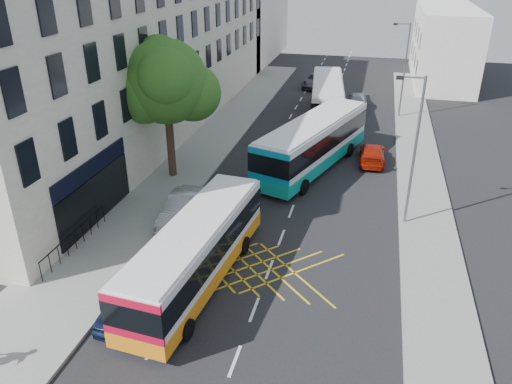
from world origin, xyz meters
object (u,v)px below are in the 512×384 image
Objects in this scene: lamp_near at (414,145)px; red_hatchback at (372,153)px; bus_near at (196,252)px; distant_car_silver at (358,100)px; lamp_far at (404,66)px; parked_car_silver at (183,209)px; street_tree at (165,83)px; distant_car_grey at (316,81)px; bus_far at (327,97)px; parked_car_blue at (130,299)px; bus_mid at (313,143)px.

red_hatchback is at bearing 102.53° from lamp_near.
distant_car_silver is (5.49, 29.91, -0.82)m from bus_near.
lamp_far is (0.00, 20.00, 0.00)m from lamp_near.
parked_car_silver is (-11.80, -2.56, -3.84)m from lamp_near.
street_tree is at bearing 22.83° from red_hatchback.
distant_car_silver is (-3.70, 22.26, -3.86)m from lamp_near.
parked_car_silver is 1.08× the size of red_hatchback.
parked_car_silver reaches higher than distant_car_grey.
parked_car_silver is (-5.49, -21.51, -0.93)m from bus_far.
bus_near reaches higher than parked_car_blue.
bus_near is (-9.18, -7.65, -3.04)m from lamp_near.
bus_near is 5.78m from parked_car_silver.
bus_far is 11.20m from red_hatchback.
parked_car_silver is at bearing -117.61° from lamp_far.
lamp_far is at bearing 68.41° from parked_car_blue.
bus_far is at bearing 79.20° from parked_car_blue.
bus_near is at bearing 77.90° from distant_car_silver.
parked_car_blue is (-11.10, -30.37, -3.91)m from lamp_far.
street_tree is 2.01× the size of red_hatchback.
street_tree reaches higher than lamp_far.
lamp_far is at bearing 84.32° from bus_mid.
red_hatchback is at bearing 62.82° from parked_car_blue.
parked_car_blue is 7.85m from parked_car_silver.
bus_far is at bearing 108.40° from lamp_near.
distant_car_silver is at bearing -83.94° from red_hatchback.
lamp_near reaches higher than bus_mid.
lamp_far is at bearing 2.89° from bus_far.
bus_near is at bearing -108.37° from lamp_far.
bus_near is at bearing -64.51° from parked_car_silver.
street_tree reaches higher than distant_car_grey.
distant_car_grey is at bearing 115.00° from bus_mid.
bus_mid is at bearing -94.72° from bus_far.
distant_car_silver is at bearing 60.29° from street_tree.
distant_car_silver is (8.10, 24.82, -0.02)m from parked_car_silver.
parked_car_silver is (-0.70, 7.81, 0.07)m from parked_car_blue.
bus_far is (-0.39, 12.28, -0.09)m from bus_mid.
street_tree is 14.90m from parked_car_blue.
red_hatchback is at bearing -67.45° from distant_car_grey.
lamp_far is at bearing -101.05° from red_hatchback.
lamp_near is 1.00× the size of lamp_far.
street_tree is 10.55m from bus_mid.
lamp_near is 12.66m from parked_car_silver.
red_hatchback is 0.86× the size of distant_car_grey.
bus_near is at bearing -86.31° from distant_car_grey.
street_tree is 0.71× the size of bus_mid.
lamp_far is 12.14m from red_hatchback.
parked_car_silver is 1.07× the size of distant_car_silver.
parked_car_blue is (-5.18, -17.04, -1.09)m from bus_mid.
bus_near is 2.47× the size of red_hatchback.
lamp_far is 0.65× the size of bus_mid.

